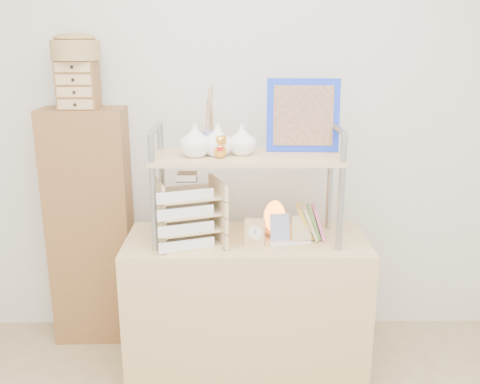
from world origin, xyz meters
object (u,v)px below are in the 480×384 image
object	(u,v)px
salt_lamp	(274,218)
cabinet	(91,228)
desk	(246,306)
letter_tray	(188,216)

from	to	relation	value
salt_lamp	cabinet	bearing A→B (deg)	162.40
desk	cabinet	bearing A→B (deg)	157.09
desk	cabinet	size ratio (longest dim) A/B	0.89
cabinet	letter_tray	distance (m)	0.76
desk	letter_tray	bearing A→B (deg)	-168.31
salt_lamp	letter_tray	bearing A→B (deg)	-165.92
letter_tray	salt_lamp	bearing A→B (deg)	14.08
desk	cabinet	xyz separation A→B (m)	(-0.88, 0.37, 0.30)
letter_tray	salt_lamp	world-z (taller)	letter_tray
letter_tray	salt_lamp	size ratio (longest dim) A/B	1.98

